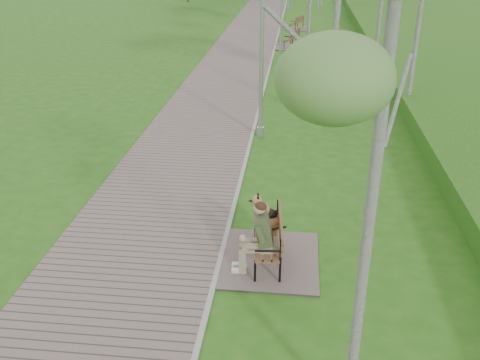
% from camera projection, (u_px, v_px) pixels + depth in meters
% --- Properties ---
extents(ground, '(120.00, 120.00, 0.00)m').
position_uv_depth(ground, '(248.00, 153.00, 15.68)').
color(ground, '#255C12').
rests_on(ground, ground).
extents(walkway, '(3.50, 67.00, 0.04)m').
position_uv_depth(walkway, '(253.00, 29.00, 35.21)').
color(walkway, '#75655E').
rests_on(walkway, ground).
extents(kerb, '(0.10, 67.00, 0.05)m').
position_uv_depth(kerb, '(279.00, 30.00, 35.03)').
color(kerb, '#999993').
rests_on(kerb, ground).
extents(embankment, '(14.00, 70.00, 1.60)m').
position_uv_depth(embankment, '(475.00, 38.00, 32.50)').
color(embankment, '#417922').
rests_on(embankment, ground).
extents(bench_main, '(1.96, 2.18, 1.71)m').
position_uv_depth(bench_main, '(264.00, 240.00, 10.35)').
color(bench_main, '#75655E').
rests_on(bench_main, ground).
extents(bench_second, '(1.96, 2.18, 1.21)m').
position_uv_depth(bench_second, '(292.00, 43.00, 29.90)').
color(bench_second, '#75655E').
rests_on(bench_second, ground).
extents(bench_third, '(1.68, 1.87, 1.03)m').
position_uv_depth(bench_third, '(297.00, 26.00, 35.42)').
color(bench_third, '#75655E').
rests_on(bench_third, ground).
extents(lamp_post_near, '(0.21, 0.21, 5.48)m').
position_uv_depth(lamp_post_near, '(262.00, 55.00, 15.87)').
color(lamp_post_near, '#A2A4AA').
rests_on(lamp_post_near, ground).
extents(lamp_post_second, '(0.18, 0.18, 4.55)m').
position_uv_depth(lamp_post_second, '(281.00, 11.00, 27.98)').
color(lamp_post_second, '#A2A4AA').
rests_on(lamp_post_second, ground).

